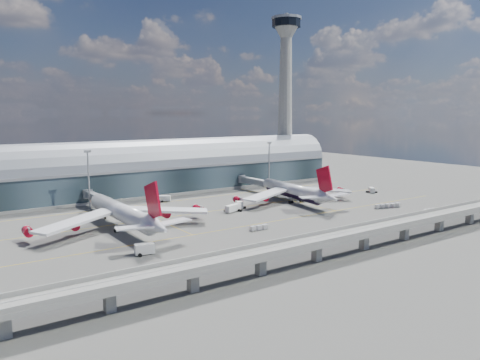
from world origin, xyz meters
TOP-DOWN VIEW (x-y plane):
  - ground at (0.00, 0.00)m, footprint 500.00×500.00m
  - taxi_lines at (0.00, 22.11)m, footprint 200.00×80.12m
  - terminal at (0.00, 77.99)m, footprint 200.00×30.00m
  - control_tower at (85.00, 83.00)m, footprint 19.00×19.00m
  - guideway at (-0.00, -55.00)m, footprint 220.00×8.50m
  - floodlight_mast_left at (-50.00, 55.00)m, footprint 3.00×0.70m
  - floodlight_mast_right at (50.00, 55.00)m, footprint 3.00×0.70m
  - airliner_left at (-51.61, 10.40)m, footprint 66.32×69.62m
  - airliner_right at (33.70, 15.49)m, footprint 60.46×63.24m
  - jet_bridge_left at (-48.10, 53.12)m, footprint 4.40×28.00m
  - jet_bridge_right at (37.45, 51.18)m, footprint 4.40×32.00m
  - service_truck_0 at (-40.16, 14.15)m, footprint 3.45×8.26m
  - service_truck_1 at (-57.70, -21.69)m, footprint 6.08×3.74m
  - service_truck_2 at (-2.17, 13.78)m, footprint 8.79×5.06m
  - service_truck_3 at (84.86, 11.92)m, footprint 5.04×5.79m
  - service_truck_4 at (4.20, 18.34)m, footprint 4.72×6.23m
  - service_truck_5 at (-15.86, 51.65)m, footprint 6.07×4.97m
  - cargo_train_0 at (-12.24, -17.67)m, footprint 7.51×1.90m
  - cargo_train_1 at (58.31, -18.81)m, footprint 13.48×5.18m
  - cargo_train_2 at (65.12, -34.96)m, footprint 6.96×2.25m

SIDE VIEW (x-z plane):
  - ground at x=0.00m, z-range 0.00..0.00m
  - taxi_lines at x=0.00m, z-range 0.00..0.01m
  - cargo_train_2 at x=65.12m, z-range 0.03..1.56m
  - cargo_train_0 at x=-12.24m, z-range 0.04..1.70m
  - cargo_train_1 at x=58.31m, z-range 0.04..1.83m
  - service_truck_3 at x=84.86m, z-range 0.03..2.74m
  - service_truck_5 at x=-15.86m, z-range 0.03..2.83m
  - service_truck_2 at x=-2.17m, z-range 0.06..3.13m
  - service_truck_1 at x=-57.70m, z-range 0.01..3.30m
  - service_truck_4 at x=4.20m, z-range 0.01..3.30m
  - service_truck_0 at x=-40.16m, z-range 0.06..3.39m
  - jet_bridge_left at x=-48.10m, z-range 1.55..8.80m
  - jet_bridge_right at x=37.45m, z-range 1.56..8.81m
  - airliner_right at x=33.70m, z-range -4.84..15.26m
  - guideway at x=0.00m, z-range 1.69..8.89m
  - airliner_left at x=-51.61m, z-range -4.56..16.72m
  - terminal at x=0.00m, z-range -2.66..25.34m
  - floodlight_mast_left at x=-50.00m, z-range 0.78..26.48m
  - floodlight_mast_right at x=50.00m, z-range 0.78..26.48m
  - control_tower at x=85.00m, z-range 0.14..103.14m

